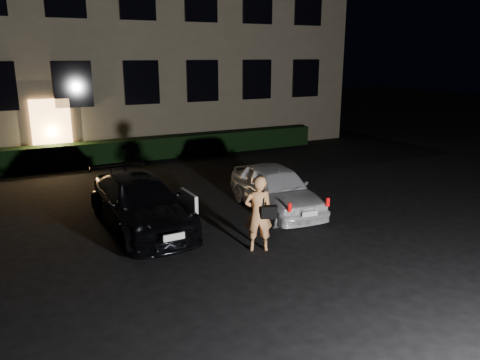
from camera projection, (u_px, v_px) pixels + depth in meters
name	position (u px, v px, depth m)	size (l,w,h in m)	color
ground	(287.00, 255.00, 9.84)	(80.00, 80.00, 0.00)	black
building	(115.00, 11.00, 21.23)	(20.00, 8.11, 12.00)	#6D644E
hedge	(148.00, 148.00, 18.80)	(15.00, 0.70, 0.85)	black
sedan	(140.00, 203.00, 11.25)	(1.99, 4.42, 1.24)	black
hatch	(276.00, 188.00, 12.53)	(1.71, 3.72, 1.24)	silver
man	(259.00, 213.00, 9.91)	(0.70, 0.59, 1.66)	#DE9458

